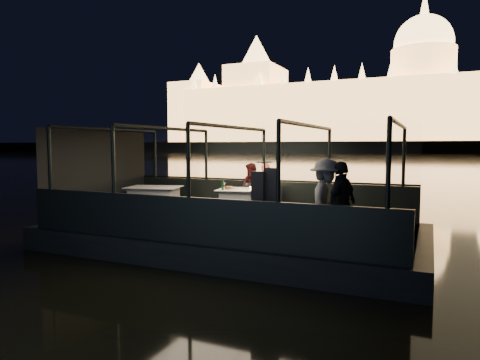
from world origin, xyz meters
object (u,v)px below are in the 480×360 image
at_px(passenger_stripe, 326,200).
at_px(wine_bottle, 223,184).
at_px(chair_port_right, 273,200).
at_px(passenger_dark, 341,201).
at_px(chair_port_left, 248,199).
at_px(person_woman_coral, 265,188).
at_px(dining_table_central, 247,204).
at_px(person_man_maroon, 251,187).
at_px(dining_table_aft, 154,200).
at_px(coat_stand, 264,197).

height_order(passenger_stripe, wine_bottle, passenger_stripe).
xyz_separation_m(chair_port_right, passenger_dark, (2.25, -2.54, 0.40)).
xyz_separation_m(chair_port_left, chair_port_right, (0.71, 0.00, 0.00)).
xyz_separation_m(chair_port_right, person_woman_coral, (-0.31, 0.27, 0.30)).
bearing_deg(person_woman_coral, chair_port_left, -150.74).
relative_size(dining_table_central, person_man_maroon, 1.03).
distance_m(dining_table_central, passenger_stripe, 3.26).
bearing_deg(person_woman_coral, wine_bottle, -127.47).
xyz_separation_m(passenger_dark, wine_bottle, (-3.29, 1.67, 0.06)).
bearing_deg(dining_table_aft, chair_port_right, 12.93).
relative_size(chair_port_left, coat_stand, 0.54).
relative_size(dining_table_central, passenger_dark, 0.91).
relative_size(passenger_stripe, wine_bottle, 5.79).
bearing_deg(wine_bottle, person_woman_coral, 57.67).
distance_m(dining_table_central, person_woman_coral, 0.84).
bearing_deg(coat_stand, person_woman_coral, 110.34).
xyz_separation_m(dining_table_central, coat_stand, (1.39, -2.38, 0.51)).
xyz_separation_m(chair_port_left, wine_bottle, (-0.33, -0.87, 0.47)).
height_order(dining_table_central, wine_bottle, wine_bottle).
bearing_deg(chair_port_right, dining_table_aft, 171.91).
xyz_separation_m(dining_table_aft, chair_port_left, (2.51, 0.74, 0.06)).
relative_size(chair_port_left, passenger_stripe, 0.53).
xyz_separation_m(person_woman_coral, passenger_dark, (2.56, -2.81, 0.10)).
xyz_separation_m(dining_table_central, person_woman_coral, (0.24, 0.72, 0.36)).
distance_m(chair_port_right, passenger_dark, 3.42).
height_order(dining_table_central, passenger_stripe, passenger_stripe).
relative_size(dining_table_aft, person_woman_coral, 1.00).
distance_m(dining_table_central, chair_port_right, 0.71).
relative_size(coat_stand, passenger_stripe, 0.98).
bearing_deg(chair_port_left, dining_table_aft, -158.27).
bearing_deg(person_man_maroon, wine_bottle, -82.27).
relative_size(coat_stand, person_man_maroon, 1.15).
height_order(dining_table_central, passenger_dark, passenger_dark).
bearing_deg(dining_table_aft, passenger_stripe, -18.80).
height_order(chair_port_left, passenger_stripe, passenger_stripe).
height_order(dining_table_central, chair_port_left, chair_port_left).
xyz_separation_m(person_woman_coral, passenger_stripe, (2.26, -2.76, 0.10)).
bearing_deg(chair_port_right, person_man_maroon, 138.49).
distance_m(chair_port_right, person_man_maroon, 0.83).
relative_size(chair_port_right, person_woman_coral, 0.57).
bearing_deg(passenger_dark, chair_port_left, -113.09).
height_order(dining_table_central, person_man_maroon, person_man_maroon).
xyz_separation_m(chair_port_right, person_man_maroon, (-0.72, 0.27, 0.30)).
height_order(dining_table_central, coat_stand, coat_stand).
xyz_separation_m(passenger_stripe, wine_bottle, (-2.98, 1.62, 0.06)).
height_order(passenger_dark, wine_bottle, passenger_dark).
height_order(dining_table_central, person_woman_coral, person_woman_coral).
bearing_deg(chair_port_left, passenger_dark, -35.35).
bearing_deg(passenger_dark, chair_port_right, -120.89).
distance_m(passenger_stripe, wine_bottle, 3.40).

